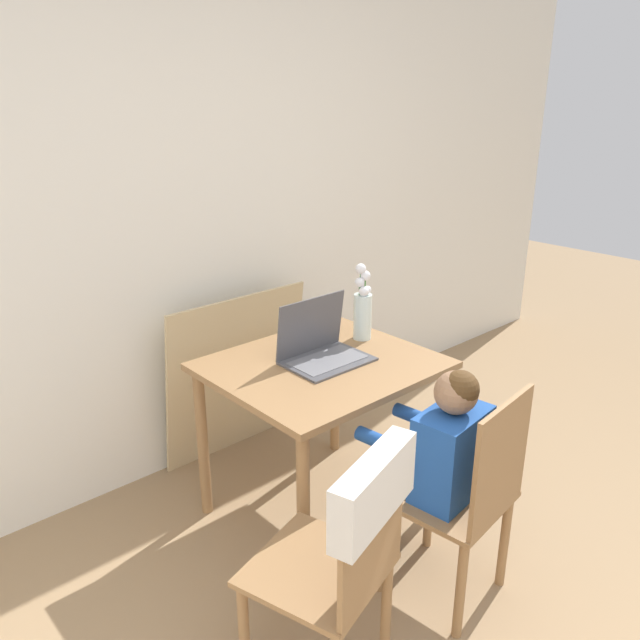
% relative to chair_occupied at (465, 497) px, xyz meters
% --- Properties ---
extents(wall_back, '(6.40, 0.05, 2.50)m').
position_rel_chair_occupied_xyz_m(wall_back, '(-0.20, 1.57, 0.80)').
color(wall_back, white).
rests_on(wall_back, ground_plane).
extents(dining_table, '(0.92, 0.80, 0.75)m').
position_rel_chair_occupied_xyz_m(dining_table, '(-0.03, 0.75, 0.19)').
color(dining_table, olive).
rests_on(dining_table, ground_plane).
extents(chair_occupied, '(0.44, 0.44, 0.88)m').
position_rel_chair_occupied_xyz_m(chair_occupied, '(0.00, 0.00, 0.00)').
color(chair_occupied, olive).
rests_on(chair_occupied, ground_plane).
extents(chair_spare, '(0.50, 0.53, 0.89)m').
position_rel_chair_occupied_xyz_m(chair_spare, '(-0.59, -0.00, 0.14)').
color(chair_spare, olive).
rests_on(chair_spare, ground_plane).
extents(person_seated, '(0.35, 0.45, 0.94)m').
position_rel_chair_occupied_xyz_m(person_seated, '(-0.02, 0.13, 0.13)').
color(person_seated, '#1E4C9E').
rests_on(person_seated, ground_plane).
extents(laptop, '(0.36, 0.27, 0.27)m').
position_rel_chair_occupied_xyz_m(laptop, '(-0.01, 0.78, 0.36)').
color(laptop, '#4C4C51').
rests_on(laptop, dining_table).
extents(flower_vase, '(0.08, 0.09, 0.36)m').
position_rel_chair_occupied_xyz_m(flower_vase, '(0.30, 0.83, 0.45)').
color(flower_vase, silver).
rests_on(flower_vase, dining_table).
extents(water_bottle, '(0.07, 0.07, 0.19)m').
position_rel_chair_occupied_xyz_m(water_bottle, '(0.06, 0.94, 0.39)').
color(water_bottle, silver).
rests_on(water_bottle, dining_table).
extents(cardboard_panel, '(0.82, 0.14, 0.89)m').
position_rel_chair_occupied_xyz_m(cardboard_panel, '(-0.01, 1.44, -0.01)').
color(cardboard_panel, tan).
rests_on(cardboard_panel, ground_plane).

